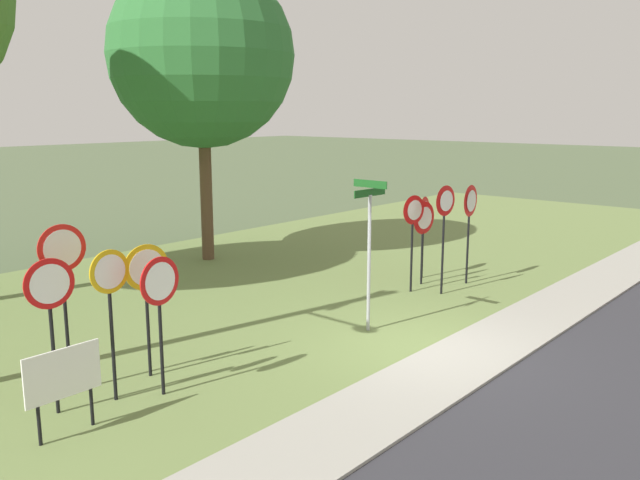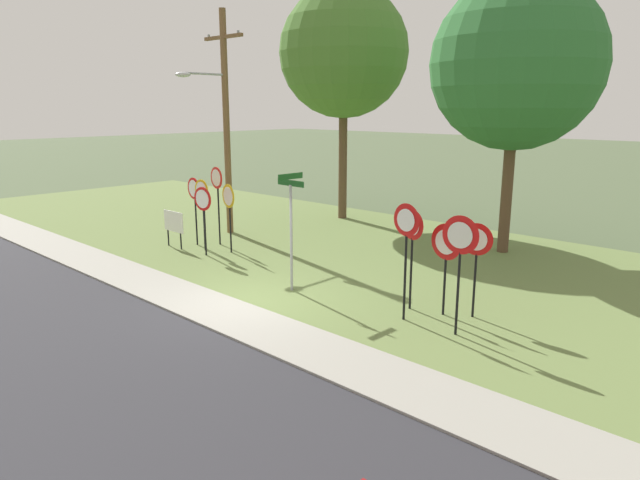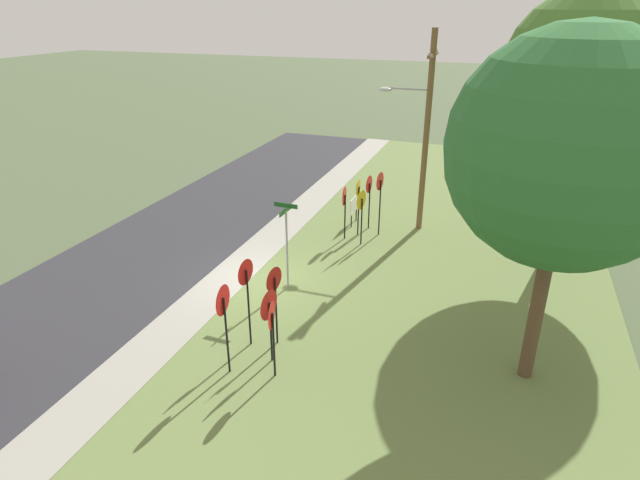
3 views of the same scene
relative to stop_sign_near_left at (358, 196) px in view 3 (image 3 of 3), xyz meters
The scene contains 19 objects.
ground_plane 5.91m from the stop_sign_near_left, 25.49° to the right, with size 160.00×160.00×0.00m, color #4C5B3D.
road_asphalt 9.02m from the stop_sign_near_left, 54.82° to the right, with size 44.00×6.40×0.01m, color #2D2D33.
sidewalk_strip 6.28m from the stop_sign_near_left, 32.36° to the right, with size 44.00×1.60×0.06m, color #99968C.
grass_median 6.46m from the stop_sign_near_left, 35.01° to the left, with size 44.00×12.00×0.04m, color olive.
stop_sign_near_left is the anchor object (origin of this frame).
stop_sign_near_right 0.73m from the stop_sign_near_left, 33.46° to the right, with size 0.76×0.12×2.23m.
stop_sign_far_left 0.99m from the stop_sign_near_left, 23.03° to the left, with size 0.77×0.16×2.28m.
stop_sign_far_center 0.85m from the stop_sign_near_left, 163.26° to the left, with size 0.74×0.11×2.35m.
stop_sign_far_right 0.91m from the stop_sign_near_left, 109.00° to the left, with size 0.74×0.13×2.71m.
yield_sign_near_left 9.08m from the stop_sign_near_left, ahead, with size 0.84×0.13×2.16m.
yield_sign_near_right 8.62m from the stop_sign_near_left, ahead, with size 0.73×0.12×2.67m.
yield_sign_far_left 8.28m from the stop_sign_near_left, ahead, with size 0.71×0.17×2.41m.
yield_sign_far_right 9.66m from the stop_sign_near_left, ahead, with size 0.73×0.17×2.20m.
yield_sign_center 9.92m from the stop_sign_near_left, ahead, with size 0.81×0.12×2.57m.
street_name_post 5.30m from the stop_sign_near_left, 10.37° to the right, with size 0.96×0.82×3.07m.
utility_pole 3.79m from the stop_sign_near_left, 126.09° to the left, with size 2.10×2.16×8.08m.
notice_board 1.46m from the stop_sign_near_left, 156.55° to the right, with size 1.10×0.05×1.25m.
oak_tree_left 9.08m from the stop_sign_near_left, 92.93° to the left, with size 5.28×5.28×9.49m.
oak_tree_right 10.84m from the stop_sign_near_left, 42.14° to the left, with size 5.33×5.33×8.65m.
Camera 3 is at (14.62, 7.83, 8.91)m, focal length 29.60 mm.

